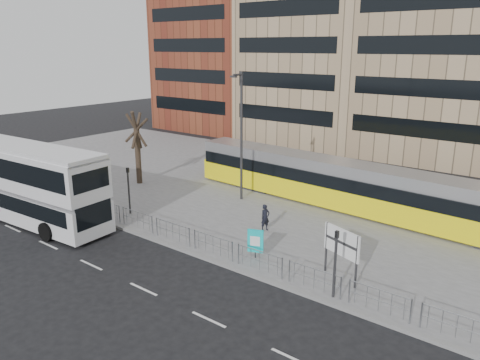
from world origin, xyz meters
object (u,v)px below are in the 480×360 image
Objects in this scene: traffic_light_east at (336,255)px; lamp_post_west at (241,132)px; station_sign at (342,245)px; ad_panel at (255,241)px; bare_tree at (135,109)px; traffic_light_west at (128,184)px; double_decker_bus at (28,181)px; tram at (364,189)px; pedestrian at (265,218)px.

lamp_post_west reaches higher than traffic_light_east.
station_sign is 1.78m from traffic_light_east.
bare_tree is at bearing 139.11° from ad_panel.
traffic_light_west is (-14.89, -0.26, 0.23)m from station_sign.
traffic_light_east is at bearing -35.53° from lamp_post_west.
traffic_light_east is 21.82m from bare_tree.
double_decker_bus is at bearing -125.36° from lamp_post_west.
double_decker_bus is at bearing -135.38° from tram.
traffic_light_west reaches higher than station_sign.
ad_panel is 10.48m from traffic_light_west.
double_decker_bus is 21.30m from tram.
lamp_post_west is (-6.52, 7.16, 3.93)m from ad_panel.
tram is 8.75× the size of traffic_light_east.
bare_tree is (-0.94, 9.52, 3.42)m from double_decker_bus.
ad_panel is at bearing -95.09° from tram.
station_sign reaches higher than ad_panel.
pedestrian is at bearing -38.40° from lamp_post_west.
bare_tree is at bearing -168.92° from lamp_post_west.
lamp_post_west is 1.09× the size of bare_tree.
lamp_post_west is (-10.99, 6.54, 3.10)m from station_sign.
ad_panel is 17.12m from bare_tree.
double_decker_bus reaches higher than tram.
bare_tree is at bearing -161.71° from tram.
tram is 9.79m from station_sign.
double_decker_bus is 3.99× the size of traffic_light_east.
bare_tree reaches higher than tram.
traffic_light_east is (0.53, -1.68, 0.23)m from station_sign.
lamp_post_west is at bearing 71.42° from pedestrian.
bare_tree reaches higher than traffic_light_east.
lamp_post_west reaches higher than station_sign.
double_decker_bus is at bearing -146.45° from station_sign.
tram is 9.06m from lamp_post_west.
pedestrian is at bearing 175.60° from station_sign.
traffic_light_west is 0.35× the size of lamp_post_west.
lamp_post_west is (-11.52, 8.23, 2.87)m from traffic_light_east.
ad_panel is 10.45m from lamp_post_west.
traffic_light_west reaches higher than ad_panel.
traffic_light_east is at bearing 0.58° from traffic_light_west.
traffic_light_west is 8.15m from bare_tree.
traffic_light_west is at bearing -45.09° from bare_tree.
ad_panel is 0.51× the size of traffic_light_east.
tram reaches higher than traffic_light_east.
bare_tree is (-19.93, 4.79, 4.17)m from station_sign.
traffic_light_east is 14.44m from lamp_post_west.
traffic_light_east reaches higher than ad_panel.
traffic_light_west is (-8.66, -3.03, 1.17)m from pedestrian.
traffic_light_west is 1.00× the size of traffic_light_east.
double_decker_bus is at bearing -84.33° from bare_tree.
tram is at bearing 19.17° from lamp_post_west.
traffic_light_east is (15.42, -1.42, 0.00)m from traffic_light_west.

